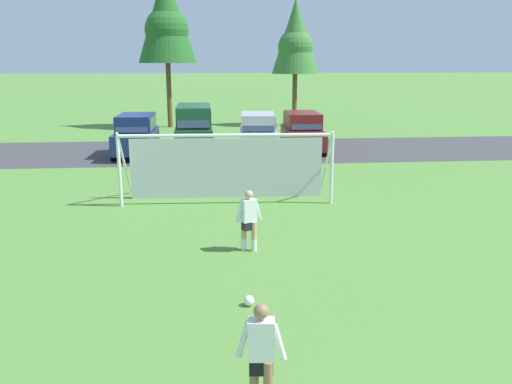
# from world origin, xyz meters

# --- Properties ---
(ground_plane) EXTENTS (400.00, 400.00, 0.00)m
(ground_plane) POSITION_xyz_m (0.00, 15.00, 0.00)
(ground_plane) COLOR #518438
(parking_lot_strip) EXTENTS (52.00, 8.40, 0.01)m
(parking_lot_strip) POSITION_xyz_m (0.00, 27.16, 0.00)
(parking_lot_strip) COLOR #3D3D3F
(parking_lot_strip) RESTS_ON ground
(soccer_ball) EXTENTS (0.22, 0.22, 0.22)m
(soccer_ball) POSITION_xyz_m (-1.98, 7.82, 0.11)
(soccer_ball) COLOR white
(soccer_ball) RESTS_ON ground
(soccer_goal) EXTENTS (7.49, 2.23, 2.57)m
(soccer_goal) POSITION_xyz_m (-2.10, 16.55, 1.29)
(soccer_goal) COLOR white
(soccer_goal) RESTS_ON ground
(player_striker_near) EXTENTS (0.73, 0.34, 1.64)m
(player_striker_near) POSITION_xyz_m (-2.07, 4.51, 0.82)
(player_striker_near) COLOR #936B4C
(player_striker_near) RESTS_ON ground
(player_midfield_center) EXTENTS (0.74, 0.37, 1.64)m
(player_midfield_center) POSITION_xyz_m (-1.73, 11.10, 0.82)
(player_midfield_center) COLOR tan
(player_midfield_center) RESTS_ON ground
(parked_car_slot_far_left) EXTENTS (2.23, 4.65, 2.16)m
(parked_car_slot_far_left) POSITION_xyz_m (-6.51, 26.09, 1.11)
(parked_car_slot_far_left) COLOR navy
(parked_car_slot_far_left) RESTS_ON ground
(parked_car_slot_left) EXTENTS (2.23, 4.82, 2.52)m
(parked_car_slot_left) POSITION_xyz_m (-3.49, 27.29, 1.34)
(parked_car_slot_left) COLOR #194C2D
(parked_car_slot_left) RESTS_ON ground
(parked_car_slot_center_left) EXTENTS (2.39, 4.73, 2.16)m
(parked_car_slot_center_left) POSITION_xyz_m (-0.06, 26.06, 1.11)
(parked_car_slot_center_left) COLOR #B2B2BC
(parked_car_slot_center_left) RESTS_ON ground
(parked_car_slot_center) EXTENTS (2.22, 4.64, 2.16)m
(parked_car_slot_center) POSITION_xyz_m (2.43, 26.46, 1.11)
(parked_car_slot_center) COLOR maroon
(parked_car_slot_center) RESTS_ON ground
(tree_left_edge) EXTENTS (4.26, 4.26, 11.35)m
(tree_left_edge) POSITION_xyz_m (-5.56, 38.50, 7.81)
(tree_left_edge) COLOR brown
(tree_left_edge) RESTS_ON ground
(tree_mid_left) EXTENTS (3.55, 3.55, 9.46)m
(tree_mid_left) POSITION_xyz_m (3.97, 38.71, 6.50)
(tree_mid_left) COLOR brown
(tree_mid_left) RESTS_ON ground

